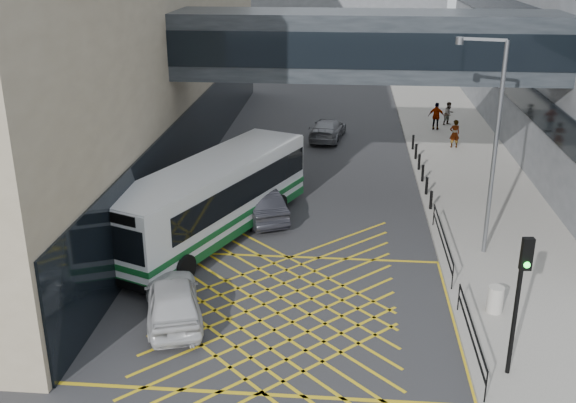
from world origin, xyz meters
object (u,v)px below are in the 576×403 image
(bus, at_px, (213,198))
(car_silver, at_px, (328,128))
(traffic_light, at_px, (521,287))
(car_dark, at_px, (258,204))
(litter_bin, at_px, (495,299))
(street_lamp, at_px, (491,136))
(pedestrian_a, at_px, (455,134))
(car_white, at_px, (173,299))
(pedestrian_b, at_px, (449,114))
(pedestrian_c, at_px, (436,116))

(bus, height_order, car_silver, bus)
(car_silver, height_order, traffic_light, traffic_light)
(car_dark, xyz_separation_m, traffic_light, (8.85, -11.63, 2.29))
(car_dark, relative_size, litter_bin, 5.04)
(car_dark, distance_m, litter_bin, 12.12)
(bus, relative_size, street_lamp, 1.41)
(pedestrian_a, bearing_deg, street_lamp, 75.07)
(car_white, bearing_deg, pedestrian_a, -137.07)
(car_dark, xyz_separation_m, pedestrian_a, (10.56, 12.17, 0.29))
(car_dark, distance_m, car_silver, 14.20)
(street_lamp, relative_size, pedestrian_b, 5.39)
(traffic_light, xyz_separation_m, pedestrian_a, (1.71, 23.81, -2.00))
(car_silver, height_order, litter_bin, car_silver)
(street_lamp, xyz_separation_m, litter_bin, (-0.33, -4.92, -4.38))
(car_silver, relative_size, pedestrian_b, 2.90)
(traffic_light, bearing_deg, bus, 133.02)
(litter_bin, bearing_deg, traffic_light, -94.52)
(car_silver, relative_size, pedestrian_a, 2.64)
(car_dark, bearing_deg, traffic_light, 102.43)
(car_white, bearing_deg, car_silver, -118.02)
(bus, bearing_deg, car_white, -67.52)
(bus, height_order, car_dark, bus)
(bus, bearing_deg, pedestrian_b, 80.90)
(car_silver, distance_m, traffic_light, 26.40)
(pedestrian_c, bearing_deg, car_white, 79.89)
(car_silver, bearing_deg, car_white, 87.51)
(street_lamp, bearing_deg, car_white, -138.82)
(car_white, bearing_deg, litter_bin, 169.10)
(car_dark, distance_m, traffic_light, 14.79)
(car_silver, distance_m, street_lamp, 18.78)
(car_white, distance_m, street_lamp, 13.42)
(street_lamp, height_order, pedestrian_a, street_lamp)
(litter_bin, bearing_deg, street_lamp, 86.13)
(litter_bin, xyz_separation_m, pedestrian_c, (0.81, 24.36, 0.45))
(car_silver, height_order, pedestrian_b, pedestrian_b)
(litter_bin, bearing_deg, pedestrian_c, 88.10)
(street_lamp, bearing_deg, traffic_light, -81.67)
(car_white, distance_m, car_silver, 23.52)
(car_white, bearing_deg, pedestrian_c, -131.69)
(bus, xyz_separation_m, street_lamp, (11.10, -0.85, 3.22))
(pedestrian_c, bearing_deg, pedestrian_b, -111.07)
(car_white, bearing_deg, traffic_light, 149.64)
(street_lamp, relative_size, pedestrian_a, 4.91)
(bus, bearing_deg, street_lamp, 18.71)
(car_dark, bearing_deg, car_silver, -125.86)
(bus, distance_m, traffic_light, 14.15)
(street_lamp, bearing_deg, pedestrian_a, 98.39)
(traffic_light, height_order, litter_bin, traffic_light)
(pedestrian_b, bearing_deg, car_silver, 169.25)
(car_dark, relative_size, traffic_light, 1.07)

